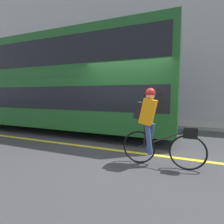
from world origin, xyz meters
name	(u,v)px	position (x,y,z in m)	size (l,w,h in m)	color
ground_plane	(121,150)	(0.00, 0.00, 0.00)	(80.00, 80.00, 0.00)	#38383A
road_center_line	(120,151)	(0.00, -0.06, 0.00)	(50.00, 0.14, 0.01)	yellow
sidewalk_curb	(150,122)	(0.00, 4.81, 0.08)	(60.00, 2.09, 0.15)	gray
building_facade	(156,36)	(0.00, 6.01, 4.82)	(60.00, 0.30, 9.64)	#9E9EA3
bus	(59,82)	(-3.33, 1.60, 2.07)	(9.51, 2.52, 3.72)	black
cyclist_on_bike	(154,125)	(0.99, -0.70, 0.90)	(1.74, 0.32, 1.68)	black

